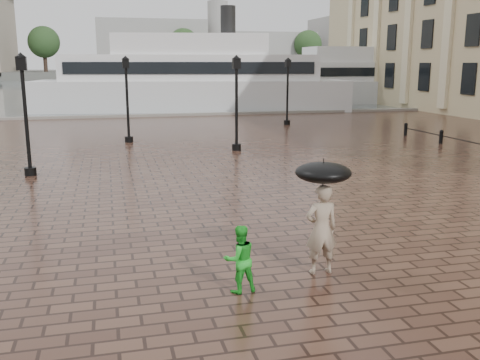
% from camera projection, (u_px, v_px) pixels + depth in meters
% --- Properties ---
extents(ground, '(300.00, 300.00, 0.00)m').
position_uv_depth(ground, '(252.00, 249.00, 12.18)').
color(ground, '#3B231A').
rests_on(ground, ground).
extents(harbour_water, '(240.00, 240.00, 0.00)m').
position_uv_depth(harbour_water, '(123.00, 86.00, 99.43)').
color(harbour_water, '#444E52').
rests_on(harbour_water, ground).
extents(quay_edge, '(80.00, 0.60, 0.30)m').
position_uv_depth(quay_edge, '(147.00, 117.00, 42.53)').
color(quay_edge, slate).
rests_on(quay_edge, ground).
extents(far_shore, '(300.00, 60.00, 2.00)m').
position_uv_depth(far_shore, '(116.00, 74.00, 163.70)').
color(far_shore, '#4C4C47').
rests_on(far_shore, ground).
extents(distant_skyline, '(102.50, 22.00, 33.00)m').
position_uv_depth(distant_skyline, '(276.00, 46.00, 163.70)').
color(distant_skyline, gray).
rests_on(distant_skyline, ground).
extents(far_trees, '(188.00, 8.00, 13.50)m').
position_uv_depth(far_trees, '(116.00, 43.00, 141.04)').
color(far_trees, '#2D2119').
rests_on(far_trees, ground).
extents(street_lamps, '(21.44, 14.44, 4.40)m').
position_uv_depth(street_lamps, '(135.00, 99.00, 28.00)').
color(street_lamps, black).
rests_on(street_lamps, ground).
extents(adult_pedestrian, '(0.67, 0.45, 1.84)m').
position_uv_depth(adult_pedestrian, '(321.00, 229.00, 10.65)').
color(adult_pedestrian, gray).
rests_on(adult_pedestrian, ground).
extents(child_pedestrian, '(0.69, 0.58, 1.28)m').
position_uv_depth(child_pedestrian, '(240.00, 259.00, 9.81)').
color(child_pedestrian, green).
rests_on(child_pedestrian, ground).
extents(ferry_near, '(28.45, 11.18, 9.09)m').
position_uv_depth(ferry_near, '(191.00, 80.00, 47.89)').
color(ferry_near, silver).
rests_on(ferry_near, ground).
extents(ferry_far, '(24.33, 6.05, 7.96)m').
position_uv_depth(ferry_far, '(360.00, 80.00, 57.19)').
color(ferry_far, silver).
rests_on(ferry_far, ground).
extents(umbrella, '(1.10, 1.10, 1.18)m').
position_uv_depth(umbrella, '(323.00, 173.00, 10.40)').
color(umbrella, black).
rests_on(umbrella, ground).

